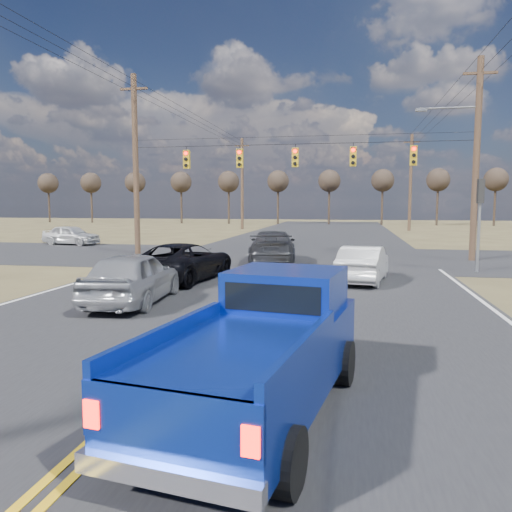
% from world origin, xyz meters
% --- Properties ---
extents(ground, '(160.00, 160.00, 0.00)m').
position_xyz_m(ground, '(0.00, 0.00, 0.00)').
color(ground, brown).
rests_on(ground, ground).
extents(road_main, '(14.00, 120.00, 0.02)m').
position_xyz_m(road_main, '(0.00, 10.00, 0.00)').
color(road_main, '#28282B').
rests_on(road_main, ground).
extents(road_cross, '(120.00, 12.00, 0.02)m').
position_xyz_m(road_cross, '(0.00, 18.00, 0.00)').
color(road_cross, '#28282B').
rests_on(road_cross, ground).
extents(signal_gantry, '(19.60, 4.83, 10.00)m').
position_xyz_m(signal_gantry, '(0.50, 17.79, 5.06)').
color(signal_gantry, '#473323').
rests_on(signal_gantry, ground).
extents(utility_poles, '(19.60, 58.32, 10.00)m').
position_xyz_m(utility_poles, '(0.00, 17.00, 5.23)').
color(utility_poles, '#473323').
rests_on(utility_poles, ground).
extents(treeline, '(87.00, 117.80, 7.40)m').
position_xyz_m(treeline, '(0.00, 26.96, 5.70)').
color(treeline, '#33261C').
rests_on(treeline, ground).
extents(pickup_truck, '(2.61, 5.21, 1.87)m').
position_xyz_m(pickup_truck, '(1.80, -2.05, 0.91)').
color(pickup_truck, black).
rests_on(pickup_truck, ground).
extents(silver_suv, '(2.16, 4.66, 1.55)m').
position_xyz_m(silver_suv, '(-3.22, 4.73, 0.77)').
color(silver_suv, '#929499').
rests_on(silver_suv, ground).
extents(black_suv, '(3.08, 5.41, 1.42)m').
position_xyz_m(black_suv, '(-3.22, 9.17, 0.71)').
color(black_suv, black).
rests_on(black_suv, ground).
extents(white_car_queue, '(2.07, 4.28, 1.35)m').
position_xyz_m(white_car_queue, '(3.43, 10.00, 0.68)').
color(white_car_queue, beige).
rests_on(white_car_queue, ground).
extents(dgrey_car_queue, '(2.85, 5.62, 1.56)m').
position_xyz_m(dgrey_car_queue, '(-0.80, 15.50, 0.78)').
color(dgrey_car_queue, '#303135').
rests_on(dgrey_car_queue, ground).
extents(cross_car_west, '(2.24, 4.27, 1.38)m').
position_xyz_m(cross_car_west, '(-16.17, 23.00, 0.69)').
color(cross_car_west, silver).
rests_on(cross_car_west, ground).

